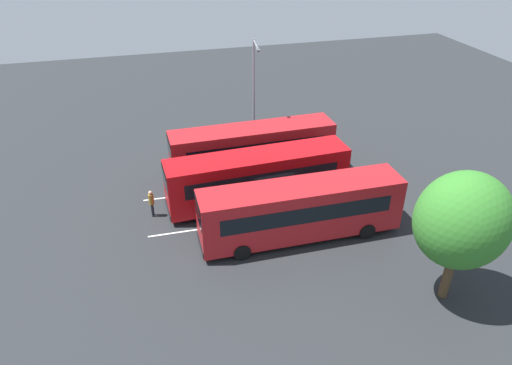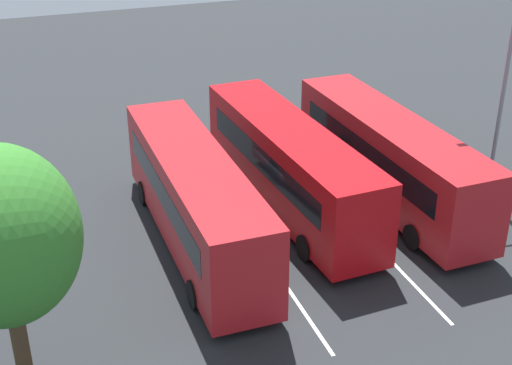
# 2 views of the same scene
# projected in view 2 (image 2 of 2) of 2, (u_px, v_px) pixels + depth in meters

# --- Properties ---
(ground_plane) EXTENTS (74.56, 74.56, 0.00)m
(ground_plane) POSITION_uv_depth(u_px,v_px,m) (294.00, 216.00, 27.68)
(ground_plane) COLOR #232628
(bus_far_left) EXTENTS (11.56, 2.65, 3.41)m
(bus_far_left) POSITION_uv_depth(u_px,v_px,m) (389.00, 156.00, 28.19)
(bus_far_left) COLOR #AD191E
(bus_far_left) RESTS_ON ground
(bus_center_left) EXTENTS (11.61, 2.86, 3.41)m
(bus_center_left) POSITION_uv_depth(u_px,v_px,m) (289.00, 164.00, 27.53)
(bus_center_left) COLOR #B70C11
(bus_center_left) RESTS_ON ground
(bus_center_right) EXTENTS (11.54, 2.58, 3.41)m
(bus_center_right) POSITION_uv_depth(u_px,v_px,m) (195.00, 197.00, 25.09)
(bus_center_right) COLOR #AD191E
(bus_center_right) RESTS_ON ground
(pedestrian) EXTENTS (0.40, 0.40, 1.79)m
(pedestrian) POSITION_uv_depth(u_px,v_px,m) (237.00, 123.00, 33.51)
(pedestrian) COLOR #232833
(pedestrian) RESTS_ON ground
(street_lamp) EXTENTS (0.54, 2.70, 8.38)m
(street_lamp) POSITION_uv_depth(u_px,v_px,m) (499.00, 83.00, 27.09)
(street_lamp) COLOR gray
(street_lamp) RESTS_ON ground
(depot_tree) EXTENTS (4.40, 3.96, 6.82)m
(depot_tree) POSITION_uv_depth(u_px,v_px,m) (1.00, 236.00, 17.56)
(depot_tree) COLOR #4C3823
(depot_tree) RESTS_ON ground
(lane_stripe_outer_left) EXTENTS (15.80, 0.48, 0.01)m
(lane_stripe_outer_left) POSITION_uv_depth(u_px,v_px,m) (340.00, 208.00, 28.30)
(lane_stripe_outer_left) COLOR silver
(lane_stripe_outer_left) RESTS_ON ground
(lane_stripe_inner_left) EXTENTS (15.80, 0.48, 0.01)m
(lane_stripe_inner_left) POSITION_uv_depth(u_px,v_px,m) (245.00, 225.00, 27.04)
(lane_stripe_inner_left) COLOR silver
(lane_stripe_inner_left) RESTS_ON ground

